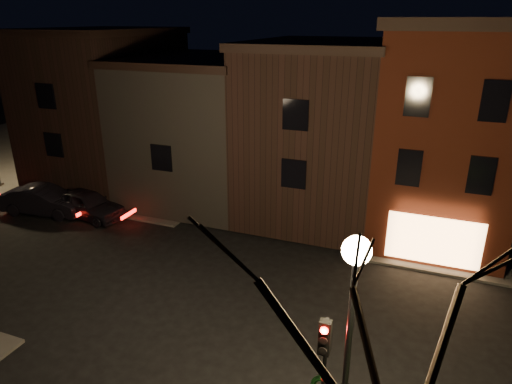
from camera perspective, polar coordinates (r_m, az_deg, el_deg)
ground at (r=19.11m, az=-4.93°, el=-12.81°), size 120.00×120.00×0.00m
sidewalk_far_left at (r=44.95m, az=-16.86°, el=6.47°), size 30.00×30.00×0.12m
corner_building at (r=24.21m, az=22.76°, el=6.92°), size 6.50×8.50×10.50m
row_building_a at (r=25.97m, az=8.08°, el=7.91°), size 7.30×10.30×9.40m
row_building_b at (r=28.57m, az=-6.37°, el=8.14°), size 7.80×10.30×8.40m
row_building_c at (r=32.38m, az=-18.07°, el=10.12°), size 7.30×10.30×9.90m
street_lamp_near at (r=9.85m, az=11.97°, el=-12.92°), size 0.60×0.60×6.48m
traffic_signal at (r=11.76m, az=8.43°, el=-20.80°), size 0.58×0.38×4.05m
bare_tree_right at (r=7.20m, az=19.63°, el=-18.61°), size 6.40×6.40×8.50m
parked_car_a at (r=27.40m, az=-20.33°, el=-1.41°), size 4.82×2.42×1.58m
parked_car_b at (r=28.78m, az=-24.96°, el=-0.97°), size 5.16×2.40×1.64m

